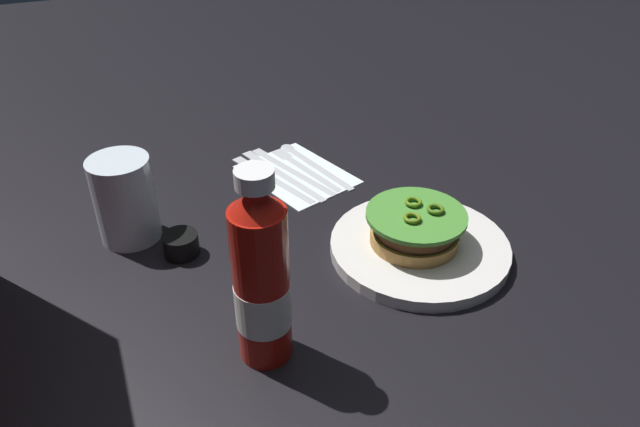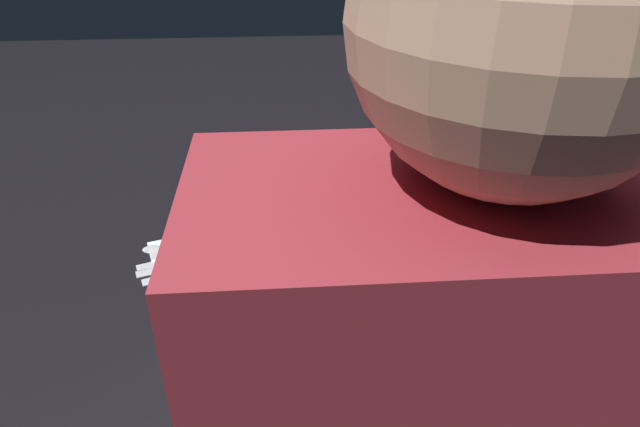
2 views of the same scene
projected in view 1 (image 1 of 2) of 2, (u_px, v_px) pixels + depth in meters
The scene contains 12 objects.
ground_plane at pixel (320, 229), 0.86m from camera, with size 3.00×3.00×0.00m, color black.
dinner_plate at pixel (419, 247), 0.81m from camera, with size 0.24×0.24×0.02m, color silver.
burger_sandwich at pixel (415, 227), 0.80m from camera, with size 0.13×0.13×0.05m.
ketchup_bottle at pixel (262, 281), 0.61m from camera, with size 0.06×0.06×0.23m.
water_glass at pixel (125, 199), 0.82m from camera, with size 0.08×0.08×0.12m, color silver.
condiment_cup at pixel (181, 244), 0.81m from camera, with size 0.05×0.05×0.03m, color black.
napkin at pixel (297, 174), 0.99m from camera, with size 0.18×0.13×0.00m, color white.
spoon_utensil at pixel (305, 158), 1.03m from camera, with size 0.19×0.06×0.00m.
fork_utensil at pixel (300, 164), 1.01m from camera, with size 0.17×0.06×0.00m.
butter_knife at pixel (287, 166), 1.01m from camera, with size 0.20×0.08×0.00m.
steak_knife at pixel (277, 170), 1.00m from camera, with size 0.20×0.08×0.00m.
table_knife at pixel (267, 174), 0.98m from camera, with size 0.19×0.08×0.00m.
Camera 1 is at (-0.65, 0.27, 0.50)m, focal length 33.80 mm.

